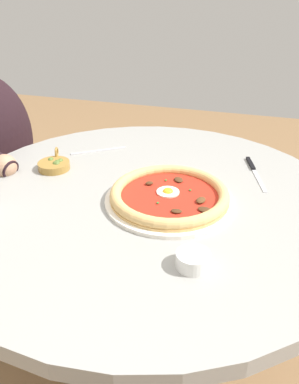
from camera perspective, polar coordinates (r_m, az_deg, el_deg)
The scene contains 7 objects.
ground_plane at distance 1.55m, azimuth -0.35°, elevation -24.91°, with size 6.00×6.00×0.02m, color olive.
dining_table at distance 1.11m, azimuth -0.44°, elevation -6.23°, with size 1.05×1.05×0.73m.
pizza_on_plate at distance 1.01m, azimuth 2.88°, elevation -0.56°, with size 0.33×0.33×0.04m.
steak_knife at distance 1.22m, azimuth 14.60°, elevation 3.25°, with size 0.21×0.07×0.01m.
ramekin_capers at distance 0.81m, azimuth 6.27°, elevation -9.56°, with size 0.07×0.07×0.03m.
olive_pan at distance 1.22m, azimuth -13.45°, elevation 3.80°, with size 0.12×0.09×0.05m.
fork_utensil at distance 1.32m, azimuth -7.28°, elevation 5.88°, with size 0.11×0.15×0.00m.
Camera 1 is at (-0.86, -0.26, 1.25)m, focal length 37.32 mm.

